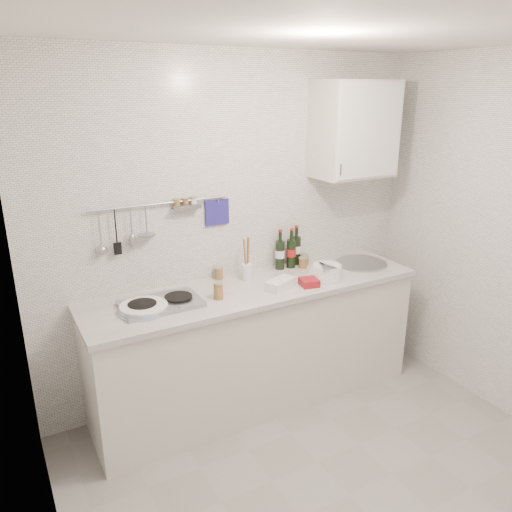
# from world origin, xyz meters

# --- Properties ---
(floor) EXTENTS (3.00, 3.00, 0.00)m
(floor) POSITION_xyz_m (0.00, 0.00, 0.00)
(floor) COLOR gray
(floor) RESTS_ON ground
(ceiling) EXTENTS (3.00, 3.00, 0.00)m
(ceiling) POSITION_xyz_m (0.00, 0.00, 2.50)
(ceiling) COLOR silver
(ceiling) RESTS_ON back_wall
(back_wall) EXTENTS (3.00, 0.02, 2.50)m
(back_wall) POSITION_xyz_m (0.00, 1.40, 1.25)
(back_wall) COLOR silver
(back_wall) RESTS_ON floor
(wall_left) EXTENTS (0.02, 2.80, 2.50)m
(wall_left) POSITION_xyz_m (-1.50, 0.00, 1.25)
(wall_left) COLOR silver
(wall_left) RESTS_ON floor
(counter) EXTENTS (2.44, 0.64, 0.96)m
(counter) POSITION_xyz_m (0.01, 1.10, 0.43)
(counter) COLOR silver
(counter) RESTS_ON floor
(wall_rail) EXTENTS (0.98, 0.09, 0.34)m
(wall_rail) POSITION_xyz_m (-0.60, 1.37, 1.43)
(wall_rail) COLOR #93969B
(wall_rail) RESTS_ON back_wall
(wall_cabinet) EXTENTS (0.60, 0.38, 0.70)m
(wall_cabinet) POSITION_xyz_m (0.90, 1.22, 1.95)
(wall_cabinet) COLOR silver
(wall_cabinet) RESTS_ON back_wall
(plate_stack_hob) EXTENTS (0.32, 0.31, 0.04)m
(plate_stack_hob) POSITION_xyz_m (-0.82, 1.08, 0.94)
(plate_stack_hob) COLOR #517AB9
(plate_stack_hob) RESTS_ON counter
(plate_stack_sink) EXTENTS (0.27, 0.26, 0.10)m
(plate_stack_sink) POSITION_xyz_m (0.52, 0.99, 0.96)
(plate_stack_sink) COLOR white
(plate_stack_sink) RESTS_ON counter
(wine_bottles) EXTENTS (0.24, 0.12, 0.31)m
(wine_bottles) POSITION_xyz_m (0.42, 1.33, 1.07)
(wine_bottles) COLOR black
(wine_bottles) RESTS_ON counter
(butter_dish) EXTENTS (0.25, 0.19, 0.07)m
(butter_dish) POSITION_xyz_m (0.12, 0.98, 0.95)
(butter_dish) COLOR white
(butter_dish) RESTS_ON counter
(strawberry_punnet) EXTENTS (0.15, 0.15, 0.05)m
(strawberry_punnet) POSITION_xyz_m (0.33, 0.92, 0.95)
(strawberry_punnet) COLOR #A61228
(strawberry_punnet) RESTS_ON counter
(utensil_crock) EXTENTS (0.08, 0.08, 0.32)m
(utensil_crock) POSITION_xyz_m (0.00, 1.25, 1.00)
(utensil_crock) COLOR white
(utensil_crock) RESTS_ON counter
(jar_a) EXTENTS (0.06, 0.06, 0.09)m
(jar_a) POSITION_xyz_m (-0.17, 1.35, 0.97)
(jar_a) COLOR brown
(jar_a) RESTS_ON counter
(jar_b) EXTENTS (0.07, 0.07, 0.08)m
(jar_b) POSITION_xyz_m (0.55, 1.31, 0.96)
(jar_b) COLOR brown
(jar_b) RESTS_ON counter
(jar_c) EXTENTS (0.07, 0.07, 0.09)m
(jar_c) POSITION_xyz_m (0.49, 1.25, 0.96)
(jar_c) COLOR brown
(jar_c) RESTS_ON counter
(jar_d) EXTENTS (0.07, 0.07, 0.12)m
(jar_d) POSITION_xyz_m (-0.33, 1.03, 0.98)
(jar_d) COLOR brown
(jar_d) RESTS_ON counter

